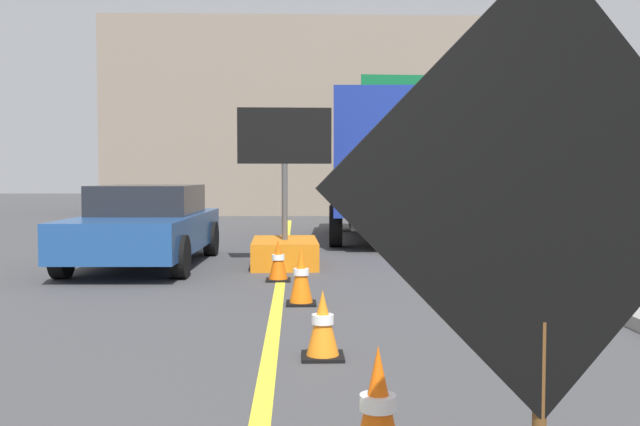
{
  "coord_description": "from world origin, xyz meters",
  "views": [
    {
      "loc": [
        0.23,
        -0.33,
        1.56
      ],
      "look_at": [
        0.43,
        5.72,
        1.23
      ],
      "focal_mm": 39.96,
      "sensor_mm": 36.0,
      "label": 1
    }
  ],
  "objects": [
    {
      "name": "lane_center_stripe",
      "position": [
        0.0,
        6.0,
        0.0
      ],
      "size": [
        0.14,
        36.0,
        0.01
      ],
      "primitive_type": "cube",
      "color": "yellow",
      "rests_on": "ground"
    },
    {
      "name": "roadwork_sign",
      "position": [
        1.09,
        2.1,
        1.47
      ],
      "size": [
        1.6,
        0.39,
        2.33
      ],
      "color": "#593819",
      "rests_on": "ground"
    },
    {
      "name": "arrow_board_trailer",
      "position": [
        0.03,
        11.84,
        0.48
      ],
      "size": [
        1.6,
        1.82,
        2.7
      ],
      "color": "orange",
      "rests_on": "ground"
    },
    {
      "name": "box_truck",
      "position": [
        2.28,
        16.79,
        1.8
      ],
      "size": [
        2.76,
        6.99,
        3.32
      ],
      "color": "black",
      "rests_on": "ground"
    },
    {
      "name": "pickup_car",
      "position": [
        -2.35,
        11.97,
        0.7
      ],
      "size": [
        2.12,
        4.69,
        1.38
      ],
      "color": "navy",
      "rests_on": "ground"
    },
    {
      "name": "highway_guide_sign",
      "position": [
        4.25,
        22.86,
        3.42
      ],
      "size": [
        2.79,
        0.28,
        5.0
      ],
      "color": "gray",
      "rests_on": "ground"
    },
    {
      "name": "far_building_block",
      "position": [
        1.31,
        29.7,
        3.78
      ],
      "size": [
        16.95,
        6.24,
        7.55
      ],
      "primitive_type": "cube",
      "color": "gray",
      "rests_on": "ground"
    },
    {
      "name": "traffic_cone_near_sign",
      "position": [
        0.65,
        3.25,
        0.34
      ],
      "size": [
        0.36,
        0.36,
        0.69
      ],
      "color": "black",
      "rests_on": "ground"
    },
    {
      "name": "traffic_cone_mid_lane",
      "position": [
        0.45,
        5.65,
        0.29
      ],
      "size": [
        0.36,
        0.36,
        0.59
      ],
      "color": "black",
      "rests_on": "ground"
    },
    {
      "name": "traffic_cone_far_lane",
      "position": [
        0.29,
        8.16,
        0.34
      ],
      "size": [
        0.36,
        0.36,
        0.7
      ],
      "color": "black",
      "rests_on": "ground"
    },
    {
      "name": "traffic_cone_curbside",
      "position": [
        -0.04,
        10.09,
        0.3
      ],
      "size": [
        0.36,
        0.36,
        0.61
      ],
      "color": "black",
      "rests_on": "ground"
    }
  ]
}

